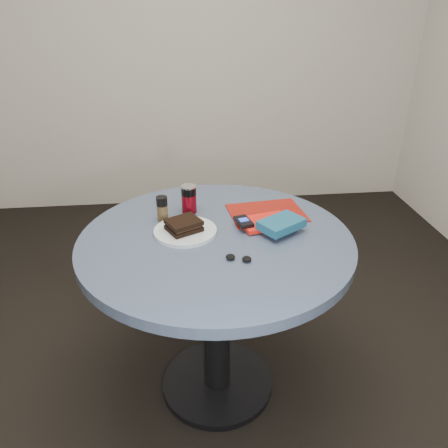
{
  "coord_description": "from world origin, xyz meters",
  "views": [
    {
      "loc": [
        -0.12,
        -1.38,
        1.52
      ],
      "look_at": [
        0.03,
        0.0,
        0.8
      ],
      "focal_mm": 35.0,
      "sensor_mm": 36.0,
      "label": 1
    }
  ],
  "objects": [
    {
      "name": "sandwich",
      "position": [
        -0.11,
        0.04,
        0.79
      ],
      "size": [
        0.15,
        0.14,
        0.04
      ],
      "color": "black",
      "rests_on": "plate"
    },
    {
      "name": "magazine",
      "position": [
        0.22,
        0.17,
        0.75
      ],
      "size": [
        0.32,
        0.25,
        0.01
      ],
      "primitive_type": "cube",
      "rotation": [
        0.0,
        0.0,
        0.11
      ],
      "color": "maroon",
      "rests_on": "table"
    },
    {
      "name": "plate",
      "position": [
        -0.11,
        0.04,
        0.76
      ],
      "size": [
        0.29,
        0.29,
        0.01
      ],
      "primitive_type": "cylinder",
      "rotation": [
        0.0,
        0.0,
        0.29
      ],
      "color": "silver",
      "rests_on": "table"
    },
    {
      "name": "headphones",
      "position": [
        0.06,
        -0.17,
        0.76
      ],
      "size": [
        0.09,
        0.06,
        0.02
      ],
      "color": "black",
      "rests_on": "table"
    },
    {
      "name": "ground",
      "position": [
        0.0,
        0.0,
        0.0
      ],
      "size": [
        4.0,
        4.0,
        0.0
      ],
      "primitive_type": "plane",
      "color": "black",
      "rests_on": "ground"
    },
    {
      "name": "novel",
      "position": [
        0.24,
        0.0,
        0.79
      ],
      "size": [
        0.19,
        0.18,
        0.03
      ],
      "primitive_type": "cube",
      "rotation": [
        0.0,
        0.0,
        0.57
      ],
      "color": "navy",
      "rests_on": "red_book"
    },
    {
      "name": "red_book",
      "position": [
        0.19,
        0.07,
        0.76
      ],
      "size": [
        0.21,
        0.17,
        0.02
      ],
      "primitive_type": "cube",
      "rotation": [
        0.0,
        0.0,
        0.25
      ],
      "color": "red",
      "rests_on": "magazine"
    },
    {
      "name": "soda_can",
      "position": [
        -0.09,
        0.22,
        0.81
      ],
      "size": [
        0.08,
        0.08,
        0.11
      ],
      "color": "#60040F",
      "rests_on": "table"
    },
    {
      "name": "pepper_grinder",
      "position": [
        -0.19,
        0.16,
        0.8
      ],
      "size": [
        0.06,
        0.06,
        0.1
      ],
      "color": "#4B3920",
      "rests_on": "table"
    },
    {
      "name": "table",
      "position": [
        0.0,
        0.0,
        0.59
      ],
      "size": [
        1.0,
        1.0,
        0.75
      ],
      "color": "black",
      "rests_on": "ground"
    },
    {
      "name": "mp3_player",
      "position": [
        0.11,
        0.05,
        0.78
      ],
      "size": [
        0.07,
        0.1,
        0.02
      ],
      "color": "black",
      "rests_on": "red_book"
    }
  ]
}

